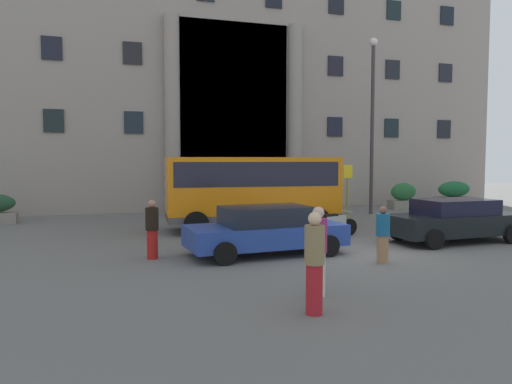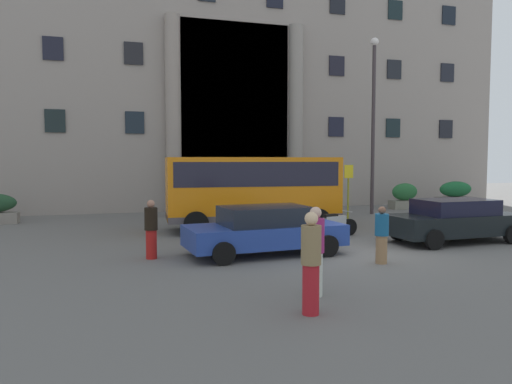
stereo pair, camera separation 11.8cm
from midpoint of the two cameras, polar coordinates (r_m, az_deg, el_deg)
name	(u,v)px [view 2 (the right image)]	position (r m, az deg, el deg)	size (l,w,h in m)	color
ground_plane	(360,256)	(14.63, 12.35, -7.31)	(80.00, 64.00, 0.12)	#62605D
office_building_facade	(222,35)	(31.72, -3.88, 17.86)	(32.71, 9.64, 20.83)	gray
orange_minibus	(252,187)	(18.82, -0.25, 0.61)	(6.70, 3.00, 2.82)	orange
bus_stop_sign	(348,185)	(22.74, 10.90, 0.77)	(0.44, 0.08, 2.48)	#96961C
hedge_planter_entrance_left	(405,196)	(27.97, 17.11, -0.51)	(1.60, 0.72, 1.42)	gray
hedge_planter_west	(185,201)	(23.46, -8.16, -1.05)	(1.42, 0.90, 1.54)	gray
hedge_planter_far_east	(288,198)	(24.85, 3.88, -0.76)	(1.40, 0.86, 1.53)	gray
hedge_planter_east	(455,195)	(29.53, 22.41, -0.34)	(2.12, 0.93, 1.49)	gray
parked_coupe_end	(455,220)	(17.43, 22.41, -3.06)	(4.60, 2.12, 1.43)	black
parked_compact_extra	(265,230)	(14.07, 1.26, -4.45)	(4.64, 2.35, 1.40)	#233E96
motorcycle_near_kerb	(334,224)	(17.47, 9.27, -3.73)	(1.90, 0.60, 0.89)	black
pedestrian_woman_with_bag	(311,263)	(8.75, 6.84, -8.20)	(0.36, 0.36, 1.84)	#AE1B23
pedestrian_man_red_shirt	(151,229)	(13.76, -11.93, -4.29)	(0.36, 0.36, 1.64)	#AC1A17
pedestrian_child_trailing	(315,251)	(9.90, 7.29, -6.87)	(0.36, 0.36, 1.81)	silver
pedestrian_woman_dark_dress	(382,235)	(13.30, 14.74, -4.90)	(0.36, 0.36, 1.52)	#956F4A
lamppost_plaza_centre	(373,114)	(25.01, 13.71, 8.89)	(0.40, 0.40, 8.66)	#3C3235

